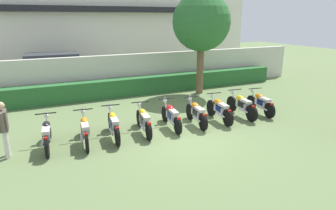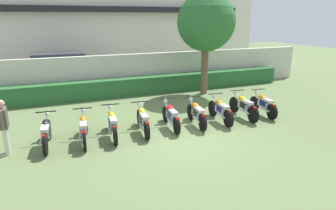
{
  "view_description": "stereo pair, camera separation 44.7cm",
  "coord_description": "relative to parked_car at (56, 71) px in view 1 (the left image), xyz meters",
  "views": [
    {
      "loc": [
        -4.23,
        -7.63,
        3.72
      ],
      "look_at": [
        0.0,
        1.37,
        0.77
      ],
      "focal_mm": 31.6,
      "sensor_mm": 36.0,
      "label": 1
    },
    {
      "loc": [
        -3.82,
        -7.82,
        3.72
      ],
      "look_at": [
        0.0,
        1.37,
        0.77
      ],
      "focal_mm": 31.6,
      "sensor_mm": 36.0,
      "label": 2
    }
  ],
  "objects": [
    {
      "name": "ground",
      "position": [
        2.98,
        -9.34,
        -0.94
      ],
      "size": [
        60.0,
        60.0,
        0.0
      ],
      "primitive_type": "plane",
      "color": "#607547"
    },
    {
      "name": "building",
      "position": [
        2.98,
        5.53,
        3.05
      ],
      "size": [
        22.7,
        6.5,
        7.98
      ],
      "color": "silver",
      "rests_on": "ground"
    },
    {
      "name": "compound_wall",
      "position": [
        2.98,
        -2.54,
        0.04
      ],
      "size": [
        21.56,
        0.3,
        1.95
      ],
      "primitive_type": "cube",
      "color": "beige",
      "rests_on": "ground"
    },
    {
      "name": "hedge_row",
      "position": [
        2.98,
        -3.24,
        -0.5
      ],
      "size": [
        17.25,
        0.7,
        0.86
      ],
      "primitive_type": "cube",
      "color": "#28602D",
      "rests_on": "ground"
    },
    {
      "name": "parked_car",
      "position": [
        0.0,
        0.0,
        0.0
      ],
      "size": [
        4.59,
        2.25,
        1.89
      ],
      "rotation": [
        0.0,
        0.0,
        -0.05
      ],
      "color": "#9EA3A8",
      "rests_on": "ground"
    },
    {
      "name": "tree_near_inspector",
      "position": [
        6.48,
        -4.3,
        2.55
      ],
      "size": [
        2.81,
        2.81,
        4.93
      ],
      "color": "brown",
      "rests_on": "ground"
    },
    {
      "name": "motorcycle_in_row_0",
      "position": [
        -1.04,
        -8.21,
        -0.48
      ],
      "size": [
        0.6,
        1.85,
        0.97
      ],
      "rotation": [
        0.0,
        0.0,
        1.47
      ],
      "color": "black",
      "rests_on": "ground"
    },
    {
      "name": "motorcycle_in_row_1",
      "position": [
        0.03,
        -8.3,
        -0.49
      ],
      "size": [
        0.6,
        1.92,
        0.96
      ],
      "rotation": [
        0.0,
        0.0,
        1.45
      ],
      "color": "black",
      "rests_on": "ground"
    },
    {
      "name": "motorcycle_in_row_2",
      "position": [
        0.93,
        -8.24,
        -0.48
      ],
      "size": [
        0.6,
        1.96,
        0.97
      ],
      "rotation": [
        0.0,
        0.0,
        1.46
      ],
      "color": "black",
      "rests_on": "ground"
    },
    {
      "name": "motorcycle_in_row_3",
      "position": [
        1.96,
        -8.23,
        -0.49
      ],
      "size": [
        0.6,
        1.9,
        0.95
      ],
      "rotation": [
        0.0,
        0.0,
        1.45
      ],
      "color": "black",
      "rests_on": "ground"
    },
    {
      "name": "motorcycle_in_row_4",
      "position": [
        3.0,
        -8.19,
        -0.49
      ],
      "size": [
        0.6,
        1.9,
        0.95
      ],
      "rotation": [
        0.0,
        0.0,
        1.47
      ],
      "color": "black",
      "rests_on": "ground"
    },
    {
      "name": "motorcycle_in_row_5",
      "position": [
        3.94,
        -8.31,
        -0.49
      ],
      "size": [
        0.6,
        1.81,
        0.96
      ],
      "rotation": [
        0.0,
        0.0,
        1.44
      ],
      "color": "black",
      "rests_on": "ground"
    },
    {
      "name": "motorcycle_in_row_6",
      "position": [
        4.93,
        -8.31,
        -0.48
      ],
      "size": [
        0.6,
        1.9,
        0.97
      ],
      "rotation": [
        0.0,
        0.0,
        1.47
      ],
      "color": "black",
      "rests_on": "ground"
    },
    {
      "name": "motorcycle_in_row_7",
      "position": [
        6.01,
        -8.23,
        -0.48
      ],
      "size": [
        0.6,
        1.98,
        0.97
      ],
      "rotation": [
        0.0,
        0.0,
        1.49
      ],
      "color": "black",
      "rests_on": "ground"
    },
    {
      "name": "motorcycle_in_row_8",
      "position": [
        6.93,
        -8.27,
        -0.49
      ],
      "size": [
        0.6,
        1.8,
        0.96
      ],
      "rotation": [
        0.0,
        0.0,
        1.46
      ],
      "color": "black",
      "rests_on": "ground"
    },
    {
      "name": "inspector_person",
      "position": [
        -2.09,
        -8.31,
        -0.01
      ],
      "size": [
        0.22,
        0.65,
        1.59
      ],
      "color": "silver",
      "rests_on": "ground"
    }
  ]
}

